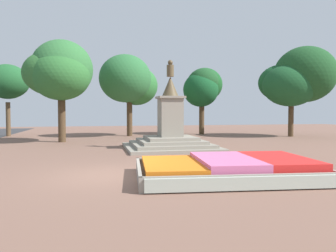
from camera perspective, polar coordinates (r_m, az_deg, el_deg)
ground_plane at (r=11.27m, az=-10.04°, el=-8.40°), size 75.29×75.29×0.00m
flower_planter at (r=10.74m, az=10.58°, el=-7.36°), size 6.02×4.24×0.65m
statue_monument at (r=18.73m, az=0.40°, el=-1.30°), size 5.07×5.07×5.05m
park_tree_far_left at (r=30.66m, az=6.10°, el=6.90°), size 3.83×4.06×6.21m
park_tree_behind_statue at (r=23.94m, az=-18.39°, el=8.82°), size 4.69×4.79×7.08m
park_tree_far_right at (r=28.61m, az=-6.79°, el=7.69°), size 5.17×5.67×6.90m
park_tree_street_side at (r=31.33m, az=-26.20°, el=6.91°), size 3.73×4.00×6.21m
park_tree_mid_canopy at (r=29.94m, az=21.43°, el=7.61°), size 6.34×5.36×7.62m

